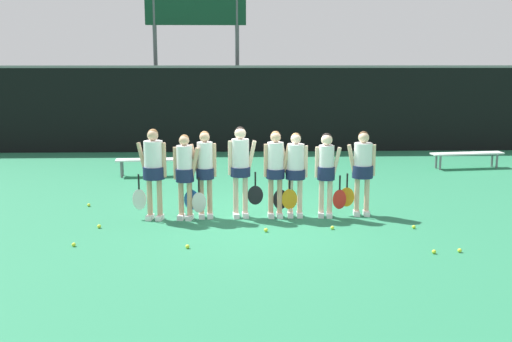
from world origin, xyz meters
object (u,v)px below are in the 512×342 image
at_px(tennis_ball_2, 74,245).
at_px(tennis_ball_5, 99,226).
at_px(player_5, 295,168).
at_px(player_7, 362,166).
at_px(player_4, 276,167).
at_px(tennis_ball_4, 434,252).
at_px(bench_courtside, 149,161).
at_px(player_2, 205,168).
at_px(player_1, 185,171).
at_px(tennis_ball_6, 266,230).
at_px(scoreboard, 196,21).
at_px(player_3, 241,164).
at_px(tennis_ball_3, 187,246).
at_px(tennis_ball_7, 414,227).
at_px(tennis_ball_8, 460,250).
at_px(tennis_ball_0, 89,205).
at_px(tennis_ball_1, 332,228).
at_px(bench_far, 467,155).
at_px(tennis_ball_9, 245,205).
at_px(player_6, 327,168).
at_px(player_0, 153,166).

xyz_separation_m(tennis_ball_2, tennis_ball_5, (0.17, 1.08, 0.00)).
xyz_separation_m(player_5, player_7, (1.32, 0.07, 0.02)).
bearing_deg(player_4, tennis_ball_4, -46.56).
relative_size(bench_courtside, player_2, 1.02).
bearing_deg(player_1, tennis_ball_6, -21.63).
relative_size(player_5, tennis_ball_6, 23.03).
height_order(player_2, player_4, player_2).
xyz_separation_m(scoreboard, tennis_ball_4, (4.47, -12.25, -4.26)).
xyz_separation_m(player_1, player_4, (1.72, 0.10, 0.04)).
xyz_separation_m(player_4, tennis_ball_2, (-3.43, -1.75, -0.95)).
xyz_separation_m(scoreboard, player_3, (1.44, -9.92, -3.24)).
xyz_separation_m(tennis_ball_3, tennis_ball_4, (3.91, -0.40, -0.00)).
relative_size(tennis_ball_3, tennis_ball_7, 1.01).
bearing_deg(tennis_ball_6, tennis_ball_8, -22.45).
distance_m(tennis_ball_0, tennis_ball_1, 5.15).
xyz_separation_m(player_2, tennis_ball_7, (3.81, -0.90, -0.94)).
relative_size(player_2, tennis_ball_8, 25.12).
distance_m(player_4, tennis_ball_4, 3.43).
height_order(tennis_ball_7, tennis_ball_8, same).
distance_m(bench_far, player_5, 7.39).
height_order(bench_far, tennis_ball_9, bench_far).
bearing_deg(player_2, player_4, -5.36).
height_order(tennis_ball_1, tennis_ball_8, same).
bearing_deg(bench_courtside, player_6, -51.15).
bearing_deg(tennis_ball_4, tennis_ball_7, 86.10).
xyz_separation_m(bench_far, tennis_ball_1, (-4.74, -6.00, -0.35)).
xyz_separation_m(player_2, tennis_ball_9, (0.79, 0.83, -0.94)).
bearing_deg(tennis_ball_5, player_7, 8.85).
distance_m(player_0, tennis_ball_1, 3.53).
height_order(player_4, tennis_ball_6, player_4).
relative_size(player_6, tennis_ball_3, 24.33).
height_order(scoreboard, tennis_ball_0, scoreboard).
distance_m(bench_courtside, player_7, 6.32).
xyz_separation_m(player_0, player_4, (2.32, 0.09, -0.05)).
height_order(bench_courtside, tennis_ball_7, bench_courtside).
bearing_deg(tennis_ball_7, player_2, 166.66).
height_order(scoreboard, tennis_ball_4, scoreboard).
bearing_deg(tennis_ball_3, player_2, 84.19).
bearing_deg(player_5, tennis_ball_5, -165.89).
xyz_separation_m(tennis_ball_6, tennis_ball_9, (-0.33, 1.85, -0.00)).
bearing_deg(bench_far, scoreboard, 141.10).
height_order(bench_courtside, player_1, player_1).
xyz_separation_m(scoreboard, tennis_ball_1, (3.08, -10.84, -4.26)).
distance_m(player_5, tennis_ball_1, 1.44).
bearing_deg(tennis_ball_1, tennis_ball_0, 158.70).
height_order(player_5, tennis_ball_2, player_5).
xyz_separation_m(player_4, tennis_ball_8, (2.78, -2.26, -0.95)).
bearing_deg(tennis_ball_9, tennis_ball_2, -137.77).
distance_m(player_2, player_7, 3.05).
relative_size(player_3, tennis_ball_5, 25.12).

